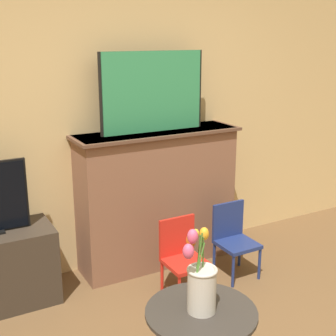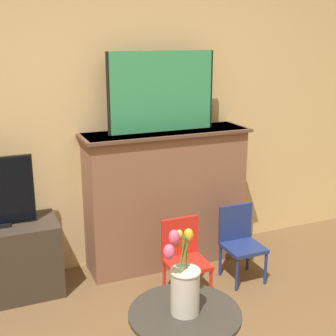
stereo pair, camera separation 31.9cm
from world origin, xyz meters
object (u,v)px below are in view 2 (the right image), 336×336
Objects in this scene: chair_red at (184,255)px; painting at (162,92)px; vase_tulips at (184,284)px; chair_blue at (240,239)px.

painting is at bearing 84.12° from chair_red.
vase_tulips is (-0.48, -1.48, -0.82)m from painting.
chair_blue is 1.41m from vase_tulips.
vase_tulips is at bearing -108.02° from painting.
painting is 1.76m from vase_tulips.
vase_tulips is (-0.42, -0.90, 0.33)m from chair_red.
painting reaches higher than vase_tulips.
painting reaches higher than chair_blue.
chair_red is at bearing 64.93° from vase_tulips.
painting is 1.50× the size of chair_red.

